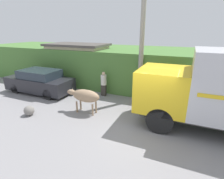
{
  "coord_description": "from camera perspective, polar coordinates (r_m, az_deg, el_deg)",
  "views": [
    {
      "loc": [
        1.49,
        -6.59,
        4.11
      ],
      "look_at": [
        -1.74,
        0.79,
        1.33
      ],
      "focal_mm": 28.0,
      "sensor_mm": 36.0,
      "label": 1
    }
  ],
  "objects": [
    {
      "name": "ground_plane",
      "position": [
        7.91,
        9.5,
        -12.6
      ],
      "size": [
        60.0,
        60.0,
        0.0
      ],
      "primitive_type": "plane",
      "color": "gray"
    },
    {
      "name": "hillside_embankment",
      "position": [
        13.41,
        16.83,
        6.39
      ],
      "size": [
        32.0,
        6.01,
        2.74
      ],
      "color": "#4C7A38",
      "rests_on": "ground_plane"
    },
    {
      "name": "building_backdrop",
      "position": [
        14.09,
        -10.99,
        8.26
      ],
      "size": [
        4.59,
        2.7,
        3.1
      ],
      "color": "#C6B793",
      "rests_on": "ground_plane"
    },
    {
      "name": "brown_cow",
      "position": [
        8.98,
        -8.8,
        -2.09
      ],
      "size": [
        1.87,
        0.64,
        1.25
      ],
      "rotation": [
        0.0,
        0.0,
        0.05
      ],
      "color": "#9E7F60",
      "rests_on": "ground_plane"
    },
    {
      "name": "parked_suv",
      "position": [
        12.8,
        -22.59,
        2.39
      ],
      "size": [
        4.63,
        1.84,
        1.58
      ],
      "rotation": [
        0.0,
        0.0,
        -0.03
      ],
      "color": "#232328",
      "rests_on": "ground_plane"
    },
    {
      "name": "pedestrian_on_hill",
      "position": [
        11.23,
        -2.75,
        2.18
      ],
      "size": [
        0.37,
        0.37,
        1.6
      ],
      "rotation": [
        0.0,
        0.0,
        3.14
      ],
      "color": "#38332D",
      "rests_on": "ground_plane"
    },
    {
      "name": "utility_pole",
      "position": [
        10.22,
        9.75,
        15.69
      ],
      "size": [
        0.9,
        0.27,
        6.93
      ],
      "color": "#9E998E",
      "rests_on": "ground_plane"
    },
    {
      "name": "roadside_rock",
      "position": [
        9.77,
        -25.45,
        -6.23
      ],
      "size": [
        0.5,
        0.5,
        0.5
      ],
      "color": "gray",
      "rests_on": "ground_plane"
    }
  ]
}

